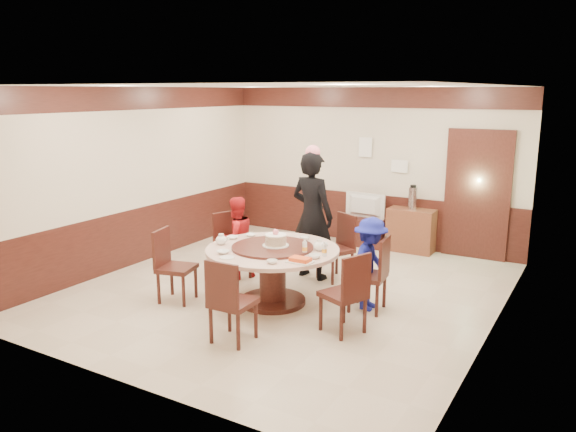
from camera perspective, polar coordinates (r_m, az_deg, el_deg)
The scene contains 31 objects.
room at distance 7.67m, azimuth 0.00°, elevation 0.09°, with size 6.00×6.04×2.84m.
banquet_table at distance 7.33m, azimuth -1.58°, elevation -4.92°, with size 1.73×1.73×0.78m.
chair_0 at distance 7.25m, azimuth 8.22°, elevation -7.18°, with size 0.49×0.48×0.97m.
chair_1 at distance 8.36m, azimuth 4.91°, elevation -4.39°, with size 0.59×0.59×0.97m.
chair_2 at distance 8.46m, azimuth -5.67°, elevation -4.19°, with size 0.58×0.58×0.97m.
chair_3 at distance 7.64m, azimuth -11.35°, elevation -6.25°, with size 0.54×0.53×0.97m.
chair_4 at distance 6.35m, azimuth -5.68°, elevation -10.03°, with size 0.45×0.46×0.97m.
chair_5 at distance 6.57m, azimuth 5.73°, elevation -9.21°, with size 0.58×0.58×0.97m.
person_standing at distance 8.26m, azimuth 2.47°, elevation 0.04°, with size 0.69×0.45×1.89m, color black.
person_red at distance 8.33m, azimuth -5.30°, elevation -2.23°, with size 0.60×0.47×1.23m, color red.
person_blue at distance 7.20m, azimuth 8.36°, elevation -4.83°, with size 0.77×0.45×1.20m, color navy.
birthday_cake at distance 7.25m, azimuth -1.27°, elevation -2.44°, with size 0.34×0.34×0.22m.
teapot_left at distance 7.48m, azimuth -6.79°, elevation -2.45°, with size 0.17×0.15×0.13m, color white.
teapot_right at distance 7.16m, azimuth 3.20°, elevation -3.05°, with size 0.17×0.15×0.13m, color white.
bowl_0 at distance 7.87m, azimuth -3.80°, elevation -1.94°, with size 0.14×0.14×0.04m, color white.
bowl_1 at distance 6.65m, azimuth -1.63°, elevation -4.65°, with size 0.13×0.13×0.04m, color white.
bowl_2 at distance 7.07m, azimuth -6.59°, elevation -3.66°, with size 0.15×0.15×0.04m, color white.
bowl_3 at distance 6.84m, azimuth 2.70°, elevation -4.13°, with size 0.15×0.15×0.05m, color white.
bowl_4 at distance 7.75m, azimuth -5.64°, elevation -2.19°, with size 0.15×0.15×0.04m, color white.
bowl_5 at distance 7.68m, azimuth 1.71°, elevation -2.25°, with size 0.14×0.14×0.04m, color white.
saucer_near at distance 6.89m, azimuth -6.22°, elevation -4.22°, with size 0.18×0.18×0.01m, color white.
saucer_far at distance 7.48m, azimuth 3.37°, elevation -2.81°, with size 0.18×0.18×0.01m, color white.
shrimp_platter at distance 6.67m, azimuth 1.25°, elevation -4.52°, with size 0.30×0.20×0.06m.
bottle_0 at distance 6.99m, azimuth 1.71°, elevation -3.27°, with size 0.06×0.06×0.16m, color white.
bottle_1 at distance 6.92m, azimuth 3.72°, elevation -3.45°, with size 0.06×0.06×0.16m, color white.
tv_stand at distance 10.26m, azimuth 7.57°, elevation -1.54°, with size 0.85×0.45×0.50m, color #3A1712.
television at distance 10.16m, azimuth 7.65°, elevation 1.03°, with size 0.77×0.10×0.44m, color gray.
side_cabinet at distance 9.96m, azimuth 12.39°, elevation -1.42°, with size 0.80×0.40×0.75m, color brown.
thermos at distance 9.84m, azimuth 12.55°, elevation 1.77°, with size 0.15×0.15×0.38m, color silver.
notice_left at distance 10.22m, azimuth 7.86°, elevation 6.94°, with size 0.25×0.00×0.35m, color white.
notice_right at distance 10.03m, azimuth 11.25°, elevation 4.98°, with size 0.30×0.00×0.22m, color white.
Camera 1 is at (3.78, -6.45, 2.75)m, focal length 35.00 mm.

